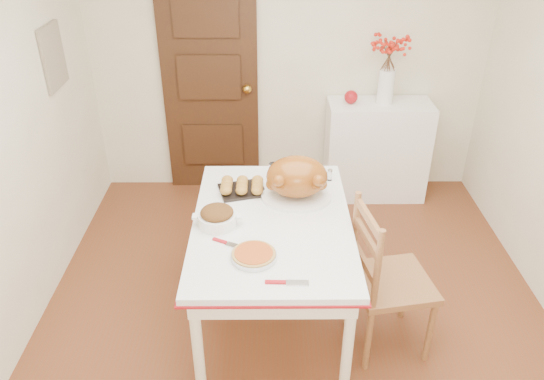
{
  "coord_description": "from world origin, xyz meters",
  "views": [
    {
      "loc": [
        -0.18,
        -2.57,
        2.59
      ],
      "look_at": [
        -0.16,
        0.1,
        1.02
      ],
      "focal_mm": 34.78,
      "sensor_mm": 36.0,
      "label": 1
    }
  ],
  "objects_px": {
    "kitchen_table": "(272,275)",
    "chair_oak": "(393,279)",
    "pumpkin_pie": "(254,254)",
    "turkey_platter": "(297,179)",
    "sideboard": "(376,150)"
  },
  "relations": [
    {
      "from": "pumpkin_pie",
      "to": "chair_oak",
      "type": "bearing_deg",
      "value": 14.4
    },
    {
      "from": "sideboard",
      "to": "pumpkin_pie",
      "type": "height_order",
      "value": "sideboard"
    },
    {
      "from": "sideboard",
      "to": "kitchen_table",
      "type": "xyz_separation_m",
      "value": [
        -0.97,
        -1.73,
        -0.04
      ]
    },
    {
      "from": "turkey_platter",
      "to": "kitchen_table",
      "type": "bearing_deg",
      "value": -118.96
    },
    {
      "from": "turkey_platter",
      "to": "sideboard",
      "type": "bearing_deg",
      "value": 64.29
    },
    {
      "from": "sideboard",
      "to": "chair_oak",
      "type": "relative_size",
      "value": 0.89
    },
    {
      "from": "kitchen_table",
      "to": "pumpkin_pie",
      "type": "bearing_deg",
      "value": -105.32
    },
    {
      "from": "turkey_platter",
      "to": "pumpkin_pie",
      "type": "bearing_deg",
      "value": -109.57
    },
    {
      "from": "kitchen_table",
      "to": "chair_oak",
      "type": "height_order",
      "value": "chair_oak"
    },
    {
      "from": "sideboard",
      "to": "kitchen_table",
      "type": "bearing_deg",
      "value": -119.25
    },
    {
      "from": "kitchen_table",
      "to": "pumpkin_pie",
      "type": "height_order",
      "value": "pumpkin_pie"
    },
    {
      "from": "turkey_platter",
      "to": "pumpkin_pie",
      "type": "distance_m",
      "value": 0.68
    },
    {
      "from": "kitchen_table",
      "to": "turkey_platter",
      "type": "height_order",
      "value": "turkey_platter"
    },
    {
      "from": "chair_oak",
      "to": "kitchen_table",
      "type": "bearing_deg",
      "value": 68.25
    },
    {
      "from": "kitchen_table",
      "to": "chair_oak",
      "type": "relative_size",
      "value": 1.36
    }
  ]
}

